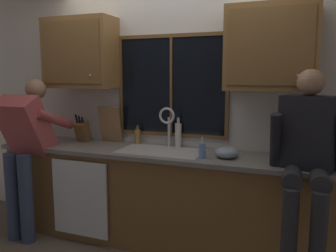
# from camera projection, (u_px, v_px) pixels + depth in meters

# --- Properties ---
(back_wall) EXTENTS (5.72, 0.12, 2.55)m
(back_wall) POSITION_uv_depth(u_px,v_px,m) (177.00, 110.00, 3.52)
(back_wall) COLOR silver
(back_wall) RESTS_ON floor
(window_glass) EXTENTS (1.10, 0.02, 0.95)m
(window_glass) POSITION_uv_depth(u_px,v_px,m) (172.00, 86.00, 3.43)
(window_glass) COLOR black
(window_frame_top) EXTENTS (1.17, 0.02, 0.04)m
(window_frame_top) POSITION_uv_depth(u_px,v_px,m) (171.00, 36.00, 3.35)
(window_frame_top) COLOR brown
(window_frame_bottom) EXTENTS (1.17, 0.02, 0.04)m
(window_frame_bottom) POSITION_uv_depth(u_px,v_px,m) (171.00, 135.00, 3.50)
(window_frame_bottom) COLOR brown
(window_frame_left) EXTENTS (0.03, 0.02, 0.95)m
(window_frame_left) POSITION_uv_depth(u_px,v_px,m) (121.00, 86.00, 3.63)
(window_frame_left) COLOR brown
(window_frame_right) EXTENTS (0.03, 0.02, 0.95)m
(window_frame_right) POSITION_uv_depth(u_px,v_px,m) (228.00, 87.00, 3.23)
(window_frame_right) COLOR brown
(window_mullion_center) EXTENTS (0.02, 0.02, 0.95)m
(window_mullion_center) POSITION_uv_depth(u_px,v_px,m) (171.00, 86.00, 3.42)
(window_mullion_center) COLOR brown
(lower_cabinet_run) EXTENTS (3.32, 0.58, 0.88)m
(lower_cabinet_run) POSITION_uv_depth(u_px,v_px,m) (164.00, 199.00, 3.32)
(lower_cabinet_run) COLOR brown
(lower_cabinet_run) RESTS_ON floor
(countertop) EXTENTS (3.38, 0.62, 0.04)m
(countertop) POSITION_uv_depth(u_px,v_px,m) (163.00, 153.00, 3.24)
(countertop) COLOR slate
(countertop) RESTS_ON lower_cabinet_run
(dishwasher_front) EXTENTS (0.60, 0.02, 0.74)m
(dishwasher_front) POSITION_uv_depth(u_px,v_px,m) (80.00, 199.00, 3.29)
(dishwasher_front) COLOR white
(upper_cabinet_left) EXTENTS (0.76, 0.36, 0.72)m
(upper_cabinet_left) POSITION_uv_depth(u_px,v_px,m) (80.00, 53.00, 3.57)
(upper_cabinet_left) COLOR olive
(upper_cabinet_right) EXTENTS (0.76, 0.36, 0.72)m
(upper_cabinet_right) POSITION_uv_depth(u_px,v_px,m) (271.00, 48.00, 2.90)
(upper_cabinet_right) COLOR olive
(sink) EXTENTS (0.80, 0.46, 0.21)m
(sink) POSITION_uv_depth(u_px,v_px,m) (161.00, 161.00, 3.27)
(sink) COLOR #B7B7BC
(sink) RESTS_ON lower_cabinet_run
(faucet) EXTENTS (0.18, 0.09, 0.40)m
(faucet) POSITION_uv_depth(u_px,v_px,m) (168.00, 122.00, 3.38)
(faucet) COLOR silver
(faucet) RESTS_ON countertop
(person_standing) EXTENTS (0.53, 0.67, 1.60)m
(person_standing) POSITION_uv_depth(u_px,v_px,m) (25.00, 142.00, 3.40)
(person_standing) COLOR #384260
(person_standing) RESTS_ON floor
(person_sitting_on_counter) EXTENTS (0.54, 0.66, 1.26)m
(person_sitting_on_counter) POSITION_uv_depth(u_px,v_px,m) (307.00, 147.00, 2.53)
(person_sitting_on_counter) COLOR #262628
(person_sitting_on_counter) RESTS_ON countertop
(knife_block) EXTENTS (0.12, 0.18, 0.32)m
(knife_block) POSITION_uv_depth(u_px,v_px,m) (83.00, 132.00, 3.70)
(knife_block) COLOR brown
(knife_block) RESTS_ON countertop
(cutting_board) EXTENTS (0.25, 0.10, 0.38)m
(cutting_board) POSITION_uv_depth(u_px,v_px,m) (110.00, 125.00, 3.65)
(cutting_board) COLOR #997047
(cutting_board) RESTS_ON countertop
(mixing_bowl) EXTENTS (0.21, 0.21, 0.11)m
(mixing_bowl) POSITION_uv_depth(u_px,v_px,m) (227.00, 152.00, 2.98)
(mixing_bowl) COLOR #8C99A8
(mixing_bowl) RESTS_ON countertop
(soap_dispenser) EXTENTS (0.06, 0.07, 0.19)m
(soap_dispenser) POSITION_uv_depth(u_px,v_px,m) (202.00, 150.00, 2.96)
(soap_dispenser) COLOR #668CCC
(soap_dispenser) RESTS_ON countertop
(bottle_green_glass) EXTENTS (0.07, 0.07, 0.31)m
(bottle_green_glass) POSITION_uv_depth(u_px,v_px,m) (178.00, 134.00, 3.42)
(bottle_green_glass) COLOR silver
(bottle_green_glass) RESTS_ON countertop
(bottle_tall_clear) EXTENTS (0.06, 0.06, 0.20)m
(bottle_tall_clear) POSITION_uv_depth(u_px,v_px,m) (138.00, 136.00, 3.57)
(bottle_tall_clear) COLOR olive
(bottle_tall_clear) RESTS_ON countertop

